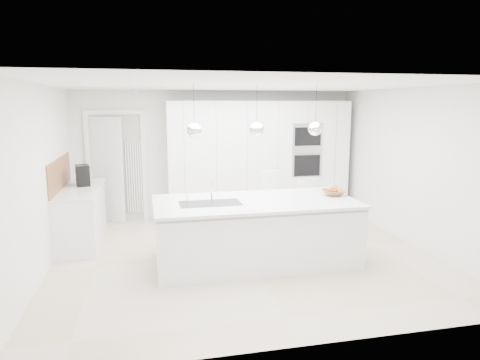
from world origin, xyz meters
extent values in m
plane|color=beige|center=(0.00, 0.00, 0.00)|extent=(5.50, 5.50, 0.00)
plane|color=white|center=(0.00, 2.50, 1.25)|extent=(5.50, 0.00, 5.50)
plane|color=white|center=(-2.75, 0.00, 1.25)|extent=(0.00, 5.00, 5.00)
plane|color=white|center=(0.00, 0.00, 2.50)|extent=(5.50, 5.50, 0.00)
cube|color=white|center=(0.80, 2.20, 1.15)|extent=(3.60, 0.60, 2.30)
cube|color=white|center=(-2.20, 2.42, 1.00)|extent=(0.76, 0.38, 2.00)
cube|color=white|center=(-2.45, 1.20, 0.43)|extent=(0.60, 1.80, 0.86)
cube|color=white|center=(-2.45, 1.20, 0.88)|extent=(0.62, 1.82, 0.04)
cube|color=brown|center=(-2.74, 1.20, 1.15)|extent=(0.02, 1.80, 0.50)
cube|color=white|center=(0.10, -0.30, 0.43)|extent=(2.80, 1.20, 0.86)
cube|color=white|center=(0.10, -0.25, 0.88)|extent=(2.84, 1.40, 0.04)
cylinder|color=white|center=(-0.50, -0.10, 1.05)|extent=(0.02, 0.02, 0.30)
sphere|color=white|center=(-0.75, -0.30, 1.90)|extent=(0.20, 0.20, 0.20)
sphere|color=white|center=(0.10, -0.30, 1.90)|extent=(0.20, 0.20, 0.20)
sphere|color=white|center=(0.95, -0.30, 1.90)|extent=(0.20, 0.20, 0.20)
imported|color=brown|center=(1.32, -0.18, 0.94)|extent=(0.37, 0.37, 0.08)
cube|color=black|center=(-2.43, 1.45, 1.07)|extent=(0.27, 0.36, 0.34)
sphere|color=#A6381C|center=(1.27, -0.19, 0.97)|extent=(0.09, 0.09, 0.09)
sphere|color=#A6381C|center=(1.37, -0.15, 0.97)|extent=(0.07, 0.07, 0.07)
sphere|color=#A6381C|center=(1.34, -0.15, 0.97)|extent=(0.07, 0.07, 0.07)
torus|color=yellow|center=(1.32, -0.17, 1.01)|extent=(0.23, 0.17, 0.20)
camera|label=1|loc=(-1.38, -5.96, 2.24)|focal=32.00mm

